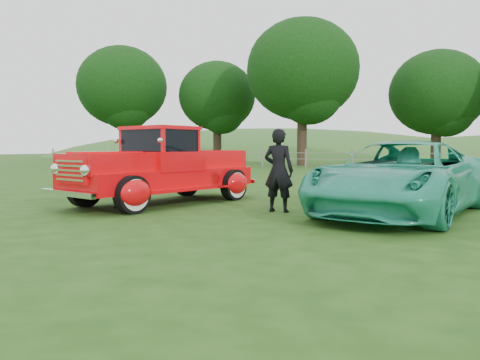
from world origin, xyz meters
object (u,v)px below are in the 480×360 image
(tree_near_west, at_px, (303,70))
(teal_sedan, at_px, (402,178))
(tree_far_west, at_px, (122,87))
(man, at_px, (279,170))
(tree_near_east, at_px, (437,93))
(tree_mid_west, at_px, (217,96))
(red_pickup, at_px, (162,169))

(tree_near_west, height_order, teal_sedan, tree_near_west)
(tree_far_west, distance_m, man, 33.38)
(tree_far_west, bearing_deg, teal_sedan, -45.91)
(tree_near_west, distance_m, man, 25.31)
(tree_far_west, xyz_separation_m, tree_near_east, (25.00, 3.00, -1.24))
(tree_mid_west, bearing_deg, tree_near_west, -20.56)
(tree_far_west, bearing_deg, red_pickup, -53.11)
(tree_far_west, distance_m, tree_mid_west, 8.30)
(tree_far_west, height_order, tree_mid_west, tree_far_west)
(tree_near_west, bearing_deg, tree_near_east, 23.96)
(teal_sedan, distance_m, man, 2.39)
(tree_far_west, xyz_separation_m, teal_sedan, (23.72, -24.49, -5.77))
(tree_near_west, xyz_separation_m, man, (5.39, -24.00, -5.96))
(tree_near_west, relative_size, tree_near_east, 1.25)
(tree_far_west, height_order, tree_near_east, tree_far_west)
(red_pickup, distance_m, teal_sedan, 5.25)
(tree_near_west, height_order, man, tree_near_west)
(tree_mid_west, xyz_separation_m, tree_near_east, (17.00, 1.00, -0.30))
(tree_far_west, xyz_separation_m, red_pickup, (18.48, -24.62, -5.69))
(tree_far_west, distance_m, tree_near_west, 16.03)
(teal_sedan, bearing_deg, red_pickup, -163.93)
(teal_sedan, bearing_deg, tree_near_east, 102.00)
(tree_far_west, relative_size, tree_mid_west, 1.17)
(tree_far_west, height_order, red_pickup, tree_far_west)
(tree_near_east, distance_m, man, 28.57)
(tree_near_west, distance_m, tree_near_east, 9.97)
(teal_sedan, height_order, man, man)
(tree_far_west, xyz_separation_m, tree_mid_west, (8.00, 2.00, -0.94))
(teal_sedan, bearing_deg, tree_mid_west, 135.35)
(tree_near_east, xyz_separation_m, red_pickup, (-6.52, -27.62, -4.45))
(tree_near_west, xyz_separation_m, tree_near_east, (9.00, 4.00, -1.55))
(tree_near_west, relative_size, teal_sedan, 2.01)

